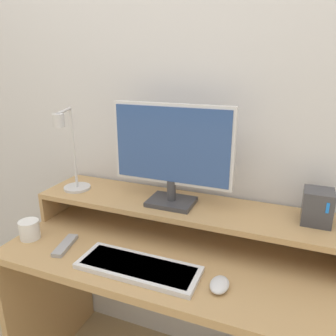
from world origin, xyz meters
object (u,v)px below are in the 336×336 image
object	(u,v)px
desk_lamp	(71,160)
remote_control	(65,245)
keyboard	(138,267)
mouse	(219,285)
router_dock	(317,207)
monitor	(172,151)
mug	(30,230)

from	to	relation	value
desk_lamp	remote_control	bearing A→B (deg)	-64.33
keyboard	mouse	distance (m)	0.28
desk_lamp	router_dock	distance (m)	0.99
desk_lamp	router_dock	size ratio (longest dim) A/B	2.96
desk_lamp	keyboard	distance (m)	0.56
keyboard	mouse	bearing A→B (deg)	1.69
monitor	remote_control	distance (m)	0.55
router_dock	monitor	bearing A→B (deg)	-175.62
keyboard	mug	size ratio (longest dim) A/B	5.38
monitor	keyboard	bearing A→B (deg)	-92.79
desk_lamp	mug	size ratio (longest dim) A/B	4.62
desk_lamp	keyboard	bearing A→B (deg)	-28.23
mouse	mug	xyz separation A→B (m)	(-0.79, 0.02, 0.02)
monitor	remote_control	bearing A→B (deg)	-142.97
mug	remote_control	bearing A→B (deg)	-1.11
monitor	router_dock	size ratio (longest dim) A/B	3.89
mouse	remote_control	xyz separation A→B (m)	(-0.61, 0.02, -0.01)
remote_control	mouse	bearing A→B (deg)	-1.46
monitor	mug	world-z (taller)	monitor
router_dock	mug	distance (m)	1.11
monitor	remote_control	world-z (taller)	monitor
router_dock	keyboard	bearing A→B (deg)	-149.73
remote_control	monitor	bearing A→B (deg)	37.03
keyboard	mug	distance (m)	0.51
router_dock	mouse	xyz separation A→B (m)	(-0.27, -0.32, -0.18)
mouse	remote_control	size ratio (longest dim) A/B	0.59
router_dock	mouse	distance (m)	0.45
router_dock	keyboard	distance (m)	0.67
monitor	router_dock	world-z (taller)	monitor
mouse	mug	size ratio (longest dim) A/B	1.14
router_dock	keyboard	xyz separation A→B (m)	(-0.55, -0.32, -0.19)
desk_lamp	router_dock	world-z (taller)	desk_lamp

